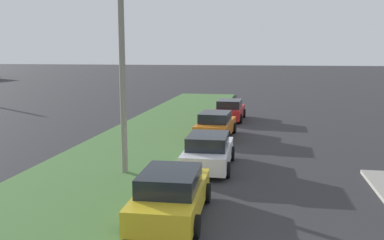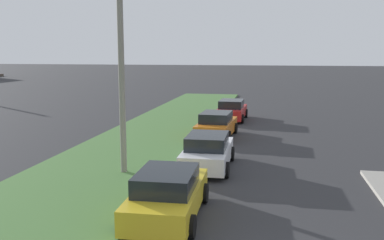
{
  "view_description": "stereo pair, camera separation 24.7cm",
  "coord_description": "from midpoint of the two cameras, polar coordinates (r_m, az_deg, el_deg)",
  "views": [
    {
      "loc": [
        -7.41,
        0.95,
        4.85
      ],
      "look_at": [
        11.79,
        4.35,
        1.69
      ],
      "focal_mm": 39.35,
      "sensor_mm": 36.0,
      "label": 1
    },
    {
      "loc": [
        -7.37,
        0.71,
        4.85
      ],
      "look_at": [
        11.79,
        4.35,
        1.69
      ],
      "focal_mm": 39.35,
      "sensor_mm": 36.0,
      "label": 2
    }
  ],
  "objects": [
    {
      "name": "parked_car_red",
      "position": [
        30.36,
        4.91,
        1.34
      ],
      "size": [
        4.35,
        2.12,
        1.47
      ],
      "rotation": [
        0.0,
        0.0,
        -0.03
      ],
      "color": "red",
      "rests_on": "ground"
    },
    {
      "name": "parked_car_yellow",
      "position": [
        12.57,
        -3.42,
        -10.01
      ],
      "size": [
        4.35,
        2.11,
        1.47
      ],
      "rotation": [
        0.0,
        0.0,
        0.03
      ],
      "color": "gold",
      "rests_on": "ground"
    },
    {
      "name": "parked_car_white",
      "position": [
        17.75,
        1.84,
        -4.27
      ],
      "size": [
        4.33,
        2.07,
        1.47
      ],
      "rotation": [
        0.0,
        0.0,
        0.02
      ],
      "color": "silver",
      "rests_on": "ground"
    },
    {
      "name": "streetlight",
      "position": [
        16.44,
        -8.65,
        7.49
      ],
      "size": [
        0.83,
        2.85,
        7.5
      ],
      "color": "gray",
      "rests_on": "ground"
    },
    {
      "name": "grass_median",
      "position": [
        19.22,
        -10.49,
        -5.39
      ],
      "size": [
        60.0,
        6.0,
        0.12
      ],
      "primitive_type": "cube",
      "color": "#477238",
      "rests_on": "ground"
    },
    {
      "name": "parked_car_orange",
      "position": [
        24.16,
        2.91,
        -0.66
      ],
      "size": [
        4.38,
        2.18,
        1.47
      ],
      "rotation": [
        0.0,
        0.0,
        -0.05
      ],
      "color": "orange",
      "rests_on": "ground"
    }
  ]
}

